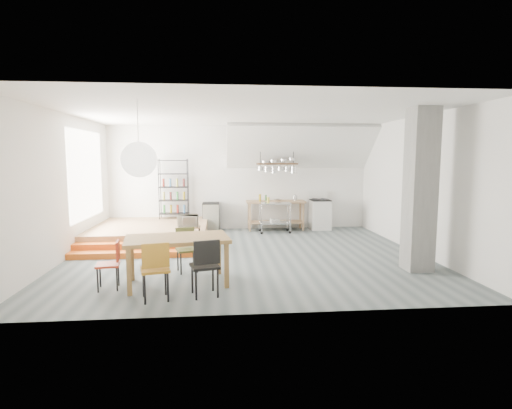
{
  "coord_description": "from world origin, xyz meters",
  "views": [
    {
      "loc": [
        -0.61,
        -8.98,
        2.23
      ],
      "look_at": [
        0.27,
        0.8,
        1.08
      ],
      "focal_mm": 28.0,
      "sensor_mm": 36.0,
      "label": 1
    }
  ],
  "objects": [
    {
      "name": "microwave_shelf",
      "position": [
        -1.4,
        0.75,
        0.55
      ],
      "size": [
        0.6,
        0.4,
        0.16
      ],
      "color": "#946D4A",
      "rests_on": "platform"
    },
    {
      "name": "rolling_cart",
      "position": [
        1.01,
        2.7,
        0.59
      ],
      "size": [
        0.93,
        0.54,
        0.91
      ],
      "rotation": [
        0.0,
        0.0,
        0.01
      ],
      "color": "silver",
      "rests_on": "ground"
    },
    {
      "name": "chair_olive",
      "position": [
        -1.29,
        -1.17,
        0.51
      ],
      "size": [
        0.49,
        0.49,
        0.86
      ],
      "rotation": [
        0.0,
        0.0,
        0.29
      ],
      "color": "brown",
      "rests_on": "ground"
    },
    {
      "name": "chair_mustard",
      "position": [
        -1.62,
        -2.84,
        0.57
      ],
      "size": [
        0.52,
        0.52,
        0.95
      ],
      "rotation": [
        0.0,
        0.0,
        3.38
      ],
      "color": "#A26E1B",
      "rests_on": "ground"
    },
    {
      "name": "kitchen_counter",
      "position": [
        1.1,
        3.15,
        0.63
      ],
      "size": [
        1.8,
        0.6,
        0.91
      ],
      "color": "#946D4A",
      "rests_on": "ground"
    },
    {
      "name": "mini_fridge",
      "position": [
        -0.89,
        3.2,
        0.43
      ],
      "size": [
        0.51,
        0.51,
        0.87
      ],
      "primitive_type": "cube",
      "color": "black",
      "rests_on": "ground"
    },
    {
      "name": "chair_black",
      "position": [
        -0.86,
        -2.72,
        0.57
      ],
      "size": [
        0.52,
        0.52,
        0.95
      ],
      "rotation": [
        0.0,
        0.0,
        3.38
      ],
      "color": "black",
      "rests_on": "ground"
    },
    {
      "name": "slope_ceiling",
      "position": [
        1.8,
        2.9,
        2.55
      ],
      "size": [
        4.4,
        1.44,
        1.32
      ],
      "primitive_type": "cube",
      "rotation": [
        -0.73,
        0.0,
        0.0
      ],
      "color": "white",
      "rests_on": "wall_back"
    },
    {
      "name": "window_pane",
      "position": [
        -3.98,
        1.5,
        1.8
      ],
      "size": [
        0.02,
        2.5,
        2.2
      ],
      "primitive_type": "cube",
      "color": "white",
      "rests_on": "wall_left"
    },
    {
      "name": "stove",
      "position": [
        2.5,
        3.16,
        0.48
      ],
      "size": [
        0.6,
        0.6,
        1.18
      ],
      "color": "white",
      "rests_on": "ground"
    },
    {
      "name": "floor",
      "position": [
        0.0,
        0.0,
        0.0
      ],
      "size": [
        8.0,
        8.0,
        0.0
      ],
      "primitive_type": "plane",
      "color": "#525D5F",
      "rests_on": "ground"
    },
    {
      "name": "wall_back",
      "position": [
        0.0,
        3.5,
        1.6
      ],
      "size": [
        8.0,
        0.04,
        3.2
      ],
      "primitive_type": "cube",
      "color": "silver",
      "rests_on": "ground"
    },
    {
      "name": "wire_shelving",
      "position": [
        -2.0,
        3.2,
        1.33
      ],
      "size": [
        0.88,
        0.38,
        1.8
      ],
      "color": "black",
      "rests_on": "platform"
    },
    {
      "name": "concrete_column",
      "position": [
        3.3,
        -1.5,
        1.6
      ],
      "size": [
        0.5,
        0.5,
        3.2
      ],
      "primitive_type": "cube",
      "color": "slate",
      "rests_on": "ground"
    },
    {
      "name": "paper_lantern",
      "position": [
        -1.96,
        -2.09,
        2.2
      ],
      "size": [
        0.6,
        0.6,
        0.6
      ],
      "primitive_type": "sphere",
      "color": "white",
      "rests_on": "ceiling"
    },
    {
      "name": "microwave",
      "position": [
        -1.4,
        0.75,
        0.7
      ],
      "size": [
        0.49,
        0.34,
        0.27
      ],
      "primitive_type": "imported",
      "rotation": [
        0.0,
        0.0,
        -0.02
      ],
      "color": "beige",
      "rests_on": "microwave_shelf"
    },
    {
      "name": "step_upper",
      "position": [
        -2.5,
        0.4,
        0.13
      ],
      "size": [
        3.0,
        0.35,
        0.27
      ],
      "primitive_type": "cube",
      "color": "orange",
      "rests_on": "ground"
    },
    {
      "name": "ceiling",
      "position": [
        0.0,
        0.0,
        3.2
      ],
      "size": [
        8.0,
        7.0,
        0.02
      ],
      "primitive_type": "cube",
      "color": "white",
      "rests_on": "wall_back"
    },
    {
      "name": "step_lower",
      "position": [
        -2.5,
        0.05,
        0.07
      ],
      "size": [
        3.0,
        0.35,
        0.13
      ],
      "primitive_type": "cube",
      "color": "orange",
      "rests_on": "ground"
    },
    {
      "name": "wall_left",
      "position": [
        -4.0,
        0.0,
        1.6
      ],
      "size": [
        0.04,
        7.0,
        3.2
      ],
      "primitive_type": "cube",
      "color": "silver",
      "rests_on": "ground"
    },
    {
      "name": "wall_right",
      "position": [
        4.0,
        0.0,
        1.6
      ],
      "size": [
        0.04,
        7.0,
        3.2
      ],
      "primitive_type": "cube",
      "color": "silver",
      "rests_on": "ground"
    },
    {
      "name": "chair_red",
      "position": [
        -2.46,
        -2.16,
        0.49
      ],
      "size": [
        0.43,
        0.43,
        0.83
      ],
      "rotation": [
        0.0,
        0.0,
        -1.42
      ],
      "color": "red",
      "rests_on": "ground"
    },
    {
      "name": "platform",
      "position": [
        -2.5,
        2.0,
        0.2
      ],
      "size": [
        3.0,
        3.0,
        0.4
      ],
      "primitive_type": "cube",
      "color": "#946D4A",
      "rests_on": "ground"
    },
    {
      "name": "bowl",
      "position": [
        1.16,
        3.1,
        0.94
      ],
      "size": [
        0.28,
        0.28,
        0.06
      ],
      "primitive_type": "imported",
      "rotation": [
        0.0,
        0.0,
        0.28
      ],
      "color": "silver",
      "rests_on": "kitchen_counter"
    },
    {
      "name": "dining_table",
      "position": [
        -1.37,
        -1.99,
        0.75
      ],
      "size": [
        1.91,
        1.27,
        0.84
      ],
      "rotation": [
        0.0,
        0.0,
        0.16
      ],
      "color": "brown",
      "rests_on": "ground"
    },
    {
      "name": "pot_rack",
      "position": [
        1.13,
        2.92,
        1.98
      ],
      "size": [
        1.2,
        0.5,
        1.43
      ],
      "color": "#402A19",
      "rests_on": "ceiling"
    }
  ]
}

